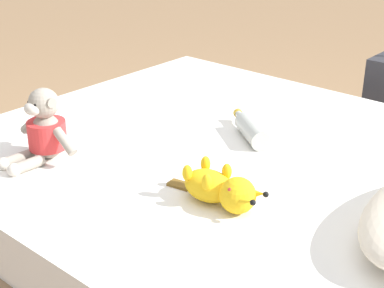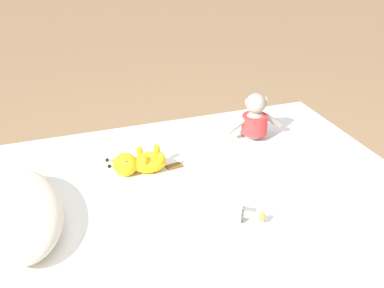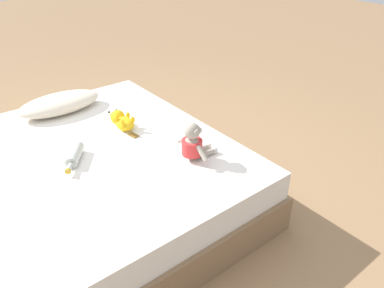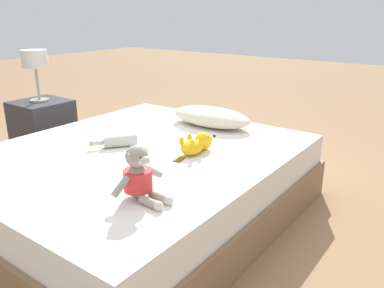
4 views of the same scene
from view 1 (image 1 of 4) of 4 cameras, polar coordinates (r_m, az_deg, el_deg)
ground_plane at (r=2.09m, az=4.09°, el=-10.93°), size 16.00×16.00×0.00m
bed at (r=1.98m, az=4.26°, el=-6.22°), size 1.58×1.84×0.40m
plush_monkey at (r=1.86m, az=-14.56°, el=1.29°), size 0.23×0.29×0.24m
plush_yellow_creature at (r=1.56m, az=2.86°, el=-4.48°), size 0.11×0.33×0.10m
glass_bottle at (r=1.98m, az=5.95°, el=1.42°), size 0.20×0.25×0.07m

